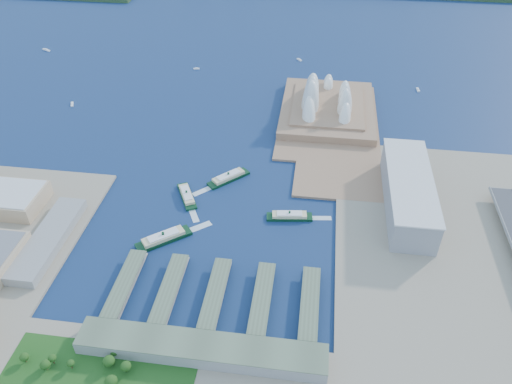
# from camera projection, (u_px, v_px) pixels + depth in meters

# --- Properties ---
(ground) EXTENTS (3000.00, 3000.00, 0.00)m
(ground) POSITION_uv_depth(u_px,v_px,m) (217.00, 240.00, 508.35)
(ground) COLOR #101F4C
(ground) RESTS_ON ground
(east_land) EXTENTS (240.00, 500.00, 3.00)m
(east_land) POSITION_uv_depth(u_px,v_px,m) (471.00, 302.00, 442.49)
(east_land) COLOR gray
(east_land) RESTS_ON ground
(peninsula) EXTENTS (135.00, 220.00, 3.00)m
(peninsula) POSITION_uv_depth(u_px,v_px,m) (329.00, 120.00, 699.52)
(peninsula) COLOR #956F51
(peninsula) RESTS_ON ground
(opera_house) EXTENTS (134.00, 180.00, 58.00)m
(opera_house) POSITION_uv_depth(u_px,v_px,m) (329.00, 94.00, 696.77)
(opera_house) COLOR white
(opera_house) RESTS_ON peninsula
(toaster_building) EXTENTS (45.00, 155.00, 35.00)m
(toaster_building) POSITION_uv_depth(u_px,v_px,m) (408.00, 192.00, 537.50)
(toaster_building) COLOR gray
(toaster_building) RESTS_ON east_land
(ferry_wharves) EXTENTS (184.00, 90.00, 9.30)m
(ferry_wharves) POSITION_uv_depth(u_px,v_px,m) (215.00, 295.00, 445.26)
(ferry_wharves) COLOR #53634A
(ferry_wharves) RESTS_ON ground
(terminal_building) EXTENTS (200.00, 28.00, 12.00)m
(terminal_building) POSITION_uv_depth(u_px,v_px,m) (201.00, 349.00, 395.50)
(terminal_building) COLOR gray
(terminal_building) RESTS_ON south_land
(ferry_a) EXTENTS (33.33, 49.31, 9.26)m
(ferry_a) POSITION_uv_depth(u_px,v_px,m) (187.00, 194.00, 560.84)
(ferry_a) COLOR black
(ferry_a) RESTS_ON ground
(ferry_b) EXTENTS (47.26, 47.37, 10.09)m
(ferry_b) POSITION_uv_depth(u_px,v_px,m) (228.00, 176.00, 587.41)
(ferry_b) COLOR black
(ferry_b) RESTS_ON ground
(ferry_c) EXTENTS (54.11, 47.43, 10.89)m
(ferry_c) POSITION_uv_depth(u_px,v_px,m) (163.00, 236.00, 504.36)
(ferry_c) COLOR black
(ferry_c) RESTS_ON ground
(ferry_d) EXTENTS (50.06, 18.63, 9.24)m
(ferry_d) POSITION_uv_depth(u_px,v_px,m) (289.00, 215.00, 532.57)
(ferry_d) COLOR black
(ferry_d) RESTS_ON ground
(boat_a) EXTENTS (8.53, 14.08, 2.66)m
(boat_a) POSITION_uv_depth(u_px,v_px,m) (72.00, 104.00, 737.46)
(boat_a) COLOR white
(boat_a) RESTS_ON ground
(boat_b) EXTENTS (10.32, 5.38, 2.65)m
(boat_b) POSITION_uv_depth(u_px,v_px,m) (196.00, 68.00, 837.46)
(boat_b) COLOR white
(boat_b) RESTS_ON ground
(boat_c) EXTENTS (4.62, 13.05, 2.89)m
(boat_c) POSITION_uv_depth(u_px,v_px,m) (418.00, 89.00, 775.06)
(boat_c) COLOR white
(boat_c) RESTS_ON ground
(boat_d) EXTENTS (17.85, 11.67, 3.04)m
(boat_d) POSITION_uv_depth(u_px,v_px,m) (46.00, 50.00, 901.83)
(boat_d) COLOR white
(boat_d) RESTS_ON ground
(boat_e) EXTENTS (10.19, 11.23, 2.83)m
(boat_e) POSITION_uv_depth(u_px,v_px,m) (299.00, 59.00, 867.11)
(boat_e) COLOR white
(boat_e) RESTS_ON ground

